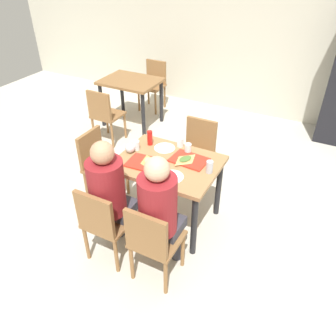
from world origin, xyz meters
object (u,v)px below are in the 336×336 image
pizza_slice_b (185,159)px  paper_plate_center (165,148)px  chair_near_left (103,221)px  chair_near_right (152,240)px  chair_left_end (99,161)px  condiment_bottle (150,138)px  background_chair_far (154,82)px  paper_plate_near_edge (172,177)px  pizza_slice_a (149,162)px  tray_red_far (189,160)px  person_in_red (110,191)px  foil_bundle (130,148)px  person_in_brown_jacket (160,208)px  plastic_cup_a (180,142)px  soda_can (210,167)px  plastic_cup_b (154,176)px  background_chair_near (104,113)px  tray_red_near (146,163)px  background_table (131,88)px  chair_far_side (197,149)px  plastic_cup_c (136,145)px  main_table (168,171)px  plastic_cup_d (188,148)px

pizza_slice_b → paper_plate_center: bearing=157.3°
paper_plate_center → pizza_slice_b: bearing=-22.7°
chair_near_left → chair_near_right: 0.51m
chair_left_end → paper_plate_center: 0.81m
condiment_bottle → background_chair_far: bearing=118.7°
paper_plate_near_edge → pizza_slice_a: bearing=162.3°
chair_near_right → tray_red_far: bearing=94.9°
person_in_red → foil_bundle: bearing=106.1°
person_in_brown_jacket → plastic_cup_a: person_in_brown_jacket is taller
soda_can → background_chair_far: soda_can is taller
paper_plate_near_edge → plastic_cup_b: (-0.13, -0.12, 0.05)m
tray_red_far → background_chair_near: 2.04m
condiment_bottle → tray_red_near: bearing=-66.5°
condiment_bottle → background_table: bearing=128.7°
paper_plate_center → background_chair_near: bearing=149.4°
chair_far_side → background_chair_near: bearing=169.3°
person_in_brown_jacket → plastic_cup_c: (-0.66, 0.69, 0.07)m
chair_near_left → person_in_red: (0.00, 0.14, 0.25)m
tray_red_near → paper_plate_center: bearing=85.9°
main_table → chair_near_right: bearing=-71.9°
foil_bundle → chair_near_left: bearing=-76.8°
person_in_brown_jacket → plastic_cup_b: 0.38m
foil_bundle → background_table: bearing=122.8°
main_table → plastic_cup_d: 0.32m
plastic_cup_d → background_chair_near: bearing=154.3°
plastic_cup_a → plastic_cup_d: size_ratio=1.00×
chair_near_right → pizza_slice_b: 0.91m
pizza_slice_b → chair_left_end: bearing=-175.2°
plastic_cup_d → soda_can: (0.33, -0.23, 0.01)m
paper_plate_center → plastic_cup_c: bearing=-148.5°
main_table → paper_plate_center: (-0.15, 0.21, 0.12)m
chair_near_left → tray_red_far: size_ratio=2.33×
person_in_red → background_chair_near: size_ratio=1.49×
tray_red_near → plastic_cup_c: bearing=139.5°
chair_near_right → background_chair_far: bearing=119.3°
paper_plate_center → condiment_bottle: condiment_bottle is taller
tray_red_far → pizza_slice_b: pizza_slice_b is taller
chair_near_left → chair_left_end: same height
plastic_cup_d → person_in_red: bearing=-111.8°
tray_red_near → plastic_cup_a: 0.49m
chair_near_left → paper_plate_near_edge: (0.40, 0.56, 0.27)m
chair_near_right → background_chair_far: same height
person_in_red → foil_bundle: person_in_red is taller
person_in_brown_jacket → background_chair_far: 3.69m
main_table → chair_far_side: 0.79m
chair_near_right → background_chair_near: bearing=135.2°
pizza_slice_a → plastic_cup_a: size_ratio=2.36×
chair_near_left → background_chair_far: size_ratio=1.00×
person_in_brown_jacket → plastic_cup_c: 0.95m
pizza_slice_b → plastic_cup_c: 0.55m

